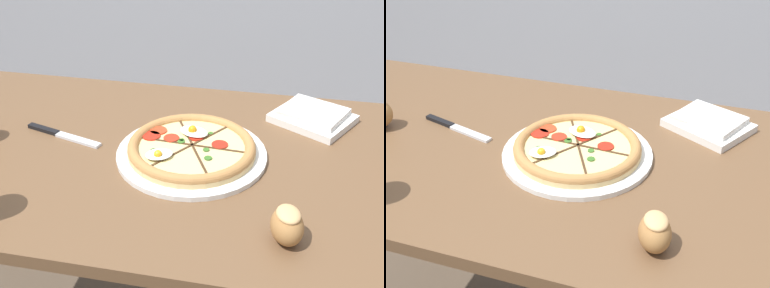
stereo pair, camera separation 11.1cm
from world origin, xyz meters
The scene contains 5 objects.
dining_table centered at (0.00, 0.00, 0.67)m, with size 1.57×0.76×0.78m.
pizza centered at (0.03, 0.01, 0.79)m, with size 0.35×0.35×0.05m.
napkin_folded centered at (0.31, 0.23, 0.79)m, with size 0.24×0.23×0.04m.
bread_piece_near centered at (0.25, -0.25, 0.81)m, with size 0.08×0.09×0.07m.
knife_main centered at (-0.31, 0.03, 0.78)m, with size 0.22×0.08×0.01m.
Camera 2 is at (0.32, -0.90, 1.38)m, focal length 45.00 mm.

